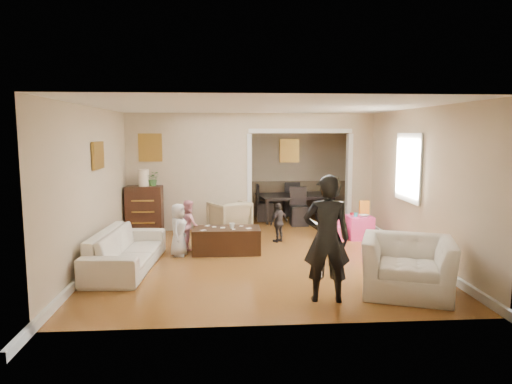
{
  "coord_description": "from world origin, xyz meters",
  "views": [
    {
      "loc": [
        -0.61,
        -8.48,
        2.19
      ],
      "look_at": [
        0.0,
        0.2,
        1.05
      ],
      "focal_mm": 32.3,
      "sensor_mm": 36.0,
      "label": 1
    }
  ],
  "objects": [
    {
      "name": "floor",
      "position": [
        0.0,
        0.0,
        0.0
      ],
      "size": [
        7.0,
        7.0,
        0.0
      ],
      "primitive_type": "plane",
      "color": "#A2612A",
      "rests_on": "ground"
    },
    {
      "name": "armchair_back",
      "position": [
        -0.5,
        1.4,
        0.35
      ],
      "size": [
        1.03,
        1.04,
        0.7
      ],
      "primitive_type": "imported",
      "rotation": [
        0.0,
        0.0,
        3.67
      ],
      "color": "tan",
      "rests_on": "ground"
    },
    {
      "name": "child_toddler",
      "position": [
        0.48,
        0.48,
        0.4
      ],
      "size": [
        0.48,
        0.44,
        0.79
      ],
      "primitive_type": "imported",
      "rotation": [
        0.0,
        0.0,
        -2.46
      ],
      "color": "black",
      "rests_on": "ground"
    },
    {
      "name": "partition_header",
      "position": [
        1.1,
        1.8,
        2.42
      ],
      "size": [
        2.22,
        0.18,
        0.35
      ],
      "primitive_type": "cube",
      "color": "#C4AC8F",
      "rests_on": "partition_right"
    },
    {
      "name": "play_table",
      "position": [
        2.17,
        0.65,
        0.24
      ],
      "size": [
        0.5,
        0.5,
        0.47
      ],
      "primitive_type": "cube",
      "rotation": [
        0.0,
        0.0,
        0.02
      ],
      "color": "#F84194",
      "rests_on": "ground"
    },
    {
      "name": "partition_right",
      "position": [
        2.48,
        1.8,
        1.3
      ],
      "size": [
        0.55,
        0.18,
        2.6
      ],
      "primitive_type": "cube",
      "color": "#C4AC8F",
      "rests_on": "ground"
    },
    {
      "name": "cereal_box",
      "position": [
        2.29,
        0.75,
        0.62
      ],
      "size": [
        0.2,
        0.07,
        0.3
      ],
      "primitive_type": "cube",
      "rotation": [
        0.0,
        0.0,
        0.02
      ],
      "color": "yellow",
      "rests_on": "play_table"
    },
    {
      "name": "adult_person",
      "position": [
        0.7,
        -2.78,
        0.83
      ],
      "size": [
        0.64,
        0.46,
        1.66
      ],
      "primitive_type": "imported",
      "rotation": [
        0.0,
        0.0,
        3.04
      ],
      "color": "black",
      "rests_on": "ground"
    },
    {
      "name": "coffee_cup",
      "position": [
        -0.47,
        -0.32,
        0.51
      ],
      "size": [
        0.11,
        0.11,
        0.1
      ],
      "primitive_type": "imported",
      "rotation": [
        0.0,
        0.0,
        -0.01
      ],
      "color": "beige",
      "rests_on": "coffee_table"
    },
    {
      "name": "craft_papers",
      "position": [
        -0.63,
        -0.25,
        0.46
      ],
      "size": [
        0.94,
        0.49,
        0.0
      ],
      "color": "white",
      "rests_on": "coffee_table"
    },
    {
      "name": "partition_left",
      "position": [
        -1.38,
        1.8,
        1.3
      ],
      "size": [
        2.75,
        0.18,
        2.6
      ],
      "primitive_type": "cube",
      "color": "#C4AC8F",
      "rests_on": "ground"
    },
    {
      "name": "coffee_table",
      "position": [
        -0.57,
        -0.27,
        0.23
      ],
      "size": [
        1.23,
        0.63,
        0.46
      ],
      "primitive_type": "cube",
      "rotation": [
        0.0,
        0.0,
        -0.01
      ],
      "color": "#372011",
      "rests_on": "ground"
    },
    {
      "name": "toy_block",
      "position": [
        2.05,
        0.77,
        0.5
      ],
      "size": [
        0.1,
        0.09,
        0.05
      ],
      "primitive_type": "cube",
      "rotation": [
        0.0,
        0.0,
        0.37
      ],
      "color": "red",
      "rests_on": "play_table"
    },
    {
      "name": "table_lamp",
      "position": [
        -2.31,
        1.4,
        1.22
      ],
      "size": [
        0.22,
        0.22,
        0.36
      ],
      "primitive_type": "cylinder",
      "color": "#FDEBCE",
      "rests_on": "dresser"
    },
    {
      "name": "armchair_front",
      "position": [
        1.87,
        -2.58,
        0.38
      ],
      "size": [
        1.47,
        1.38,
        0.77
      ],
      "primitive_type": "imported",
      "rotation": [
        0.0,
        0.0,
        -0.36
      ],
      "color": "silver",
      "rests_on": "ground"
    },
    {
      "name": "cyan_cup",
      "position": [
        2.07,
        0.6,
        0.51
      ],
      "size": [
        0.08,
        0.08,
        0.08
      ],
      "primitive_type": "cylinder",
      "color": "#24ACB5",
      "rests_on": "play_table"
    },
    {
      "name": "dresser",
      "position": [
        -2.31,
        1.4,
        0.52
      ],
      "size": [
        0.76,
        0.43,
        1.04
      ],
      "primitive_type": "cube",
      "color": "#331A0F",
      "rests_on": "ground"
    },
    {
      "name": "play_bowl",
      "position": [
        2.22,
        0.53,
        0.5
      ],
      "size": [
        0.2,
        0.2,
        0.05
      ],
      "primitive_type": "imported",
      "rotation": [
        0.0,
        0.0,
        0.02
      ],
      "color": "silver",
      "rests_on": "play_table"
    },
    {
      "name": "dining_table",
      "position": [
        1.15,
        2.73,
        0.32
      ],
      "size": [
        1.96,
        1.3,
        0.64
      ],
      "primitive_type": "imported",
      "rotation": [
        0.0,
        0.0,
        0.17
      ],
      "color": "black",
      "rests_on": "ground"
    },
    {
      "name": "framed_art_sofa_wall",
      "position": [
        -2.71,
        -0.6,
        1.8
      ],
      "size": [
        0.03,
        0.55,
        0.4
      ],
      "primitive_type": "cube",
      "color": "brown"
    },
    {
      "name": "child_kneel_a",
      "position": [
        -1.42,
        -0.42,
        0.47
      ],
      "size": [
        0.38,
        0.51,
        0.94
      ],
      "primitive_type": "imported",
      "rotation": [
        0.0,
        0.0,
        1.38
      ],
      "color": "silver",
      "rests_on": "ground"
    },
    {
      "name": "child_kneel_b",
      "position": [
        -1.27,
        0.03,
        0.47
      ],
      "size": [
        0.48,
        0.54,
        0.93
      ],
      "primitive_type": "imported",
      "rotation": [
        0.0,
        0.0,
        1.91
      ],
      "color": "pink",
      "rests_on": "ground"
    },
    {
      "name": "window_pane",
      "position": [
        2.73,
        -0.4,
        1.55
      ],
      "size": [
        0.03,
        0.95,
        1.1
      ],
      "primitive_type": "cube",
      "color": "white",
      "rests_on": "ground"
    },
    {
      "name": "sofa",
      "position": [
        -2.18,
        -1.15,
        0.31
      ],
      "size": [
        0.99,
        2.21,
        0.63
      ],
      "primitive_type": "imported",
      "rotation": [
        0.0,
        0.0,
        1.5
      ],
      "color": "silver",
      "rests_on": "ground"
    },
    {
      "name": "framed_art_partition",
      "position": [
        -2.2,
        1.7,
        1.85
      ],
      "size": [
        0.45,
        0.03,
        0.55
      ],
      "primitive_type": "cube",
      "color": "brown",
      "rests_on": "partition_left"
    },
    {
      "name": "potted_plant",
      "position": [
        -2.11,
        1.4,
        1.2
      ],
      "size": [
        0.28,
        0.24,
        0.31
      ],
      "primitive_type": "imported",
      "color": "#3D6C30",
      "rests_on": "dresser"
    },
    {
      "name": "framed_art_alcove",
      "position": [
        1.1,
        3.44,
        1.7
      ],
      "size": [
        0.45,
        0.03,
        0.55
      ],
      "primitive_type": "cube",
      "color": "brown"
    }
  ]
}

